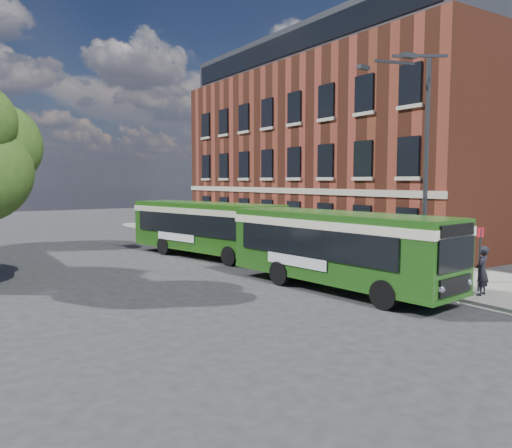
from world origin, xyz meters
TOP-DOWN VIEW (x-y plane):
  - ground at (0.00, 0.00)m, footprint 120.00×120.00m
  - pavement at (7.00, 8.00)m, footprint 6.00×48.00m
  - kerb_line at (3.95, 8.00)m, footprint 0.12×48.00m
  - brick_office at (14.00, 12.00)m, footprint 12.10×26.00m
  - street_lamp at (4.84, -2.00)m, footprint 2.96×2.38m
  - bus_stop_sign at (5.60, -4.20)m, footprint 0.35×0.08m
  - bus_front at (1.84, -0.62)m, footprint 3.72×10.02m
  - bus_rear at (1.42, 9.77)m, footprint 4.81×10.49m
  - pedestrian_a at (5.09, -4.64)m, footprint 0.73×0.58m
  - pedestrian_b at (5.61, -0.99)m, footprint 0.79×0.62m

SIDE VIEW (x-z plane):
  - ground at x=0.00m, z-range 0.00..0.00m
  - kerb_line at x=3.95m, z-range 0.00..0.01m
  - pavement at x=7.00m, z-range 0.00..0.15m
  - pedestrian_b at x=5.61m, z-range 0.15..1.75m
  - pedestrian_a at x=5.09m, z-range 0.15..1.92m
  - bus_stop_sign at x=5.60m, z-range 0.25..2.77m
  - bus_front at x=1.84m, z-range 0.32..3.34m
  - bus_rear at x=1.42m, z-range 0.32..3.34m
  - street_lamp at x=4.84m, z-range 0.29..9.29m
  - brick_office at x=14.00m, z-range -0.13..14.07m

